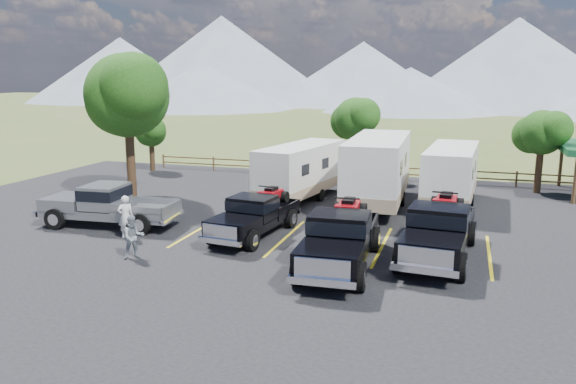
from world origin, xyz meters
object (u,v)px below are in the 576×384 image
(rig_left, at_px, (255,214))
(rig_center, at_px, (340,237))
(person_a, at_px, (126,217))
(tree_big_nw, at_px, (127,95))
(rig_right, at_px, (439,229))
(pickup_silver, at_px, (109,205))
(trailer_right, at_px, (451,175))
(person_b, at_px, (133,237))
(trailer_left, at_px, (301,171))
(trailer_center, at_px, (378,170))

(rig_left, height_order, rig_center, rig_center)
(person_a, bearing_deg, tree_big_nw, -103.74)
(tree_big_nw, distance_m, rig_right, 18.22)
(pickup_silver, xyz_separation_m, person_a, (1.72, -1.31, -0.09))
(trailer_right, bearing_deg, pickup_silver, -145.03)
(rig_left, height_order, pickup_silver, rig_left)
(tree_big_nw, bearing_deg, pickup_silver, -66.24)
(rig_left, distance_m, trailer_right, 11.21)
(person_a, bearing_deg, person_b, 83.80)
(trailer_left, relative_size, pickup_silver, 1.34)
(tree_big_nw, bearing_deg, rig_right, -18.99)
(pickup_silver, bearing_deg, person_a, 48.33)
(rig_left, relative_size, person_a, 3.31)
(trailer_center, bearing_deg, trailer_right, 17.47)
(tree_big_nw, distance_m, trailer_right, 17.59)
(person_a, bearing_deg, trailer_center, 179.54)
(trailer_right, bearing_deg, trailer_center, -157.27)
(person_a, bearing_deg, rig_left, 156.41)
(rig_center, relative_size, person_a, 3.74)
(trailer_center, bearing_deg, tree_big_nw, -173.83)
(rig_center, height_order, person_b, rig_center)
(rig_left, relative_size, rig_right, 0.87)
(trailer_center, height_order, person_b, trailer_center)
(tree_big_nw, relative_size, rig_right, 1.15)
(tree_big_nw, xyz_separation_m, person_b, (6.03, -9.25, -4.74))
(trailer_left, height_order, trailer_right, trailer_right)
(trailer_left, height_order, person_b, trailer_left)
(trailer_center, relative_size, person_a, 5.73)
(trailer_right, bearing_deg, person_b, -127.76)
(rig_center, distance_m, person_a, 9.24)
(rig_right, distance_m, trailer_left, 10.88)
(rig_left, xyz_separation_m, pickup_silver, (-6.71, -0.63, 0.06))
(person_a, bearing_deg, trailer_right, 173.84)
(tree_big_nw, relative_size, person_a, 4.39)
(rig_left, distance_m, person_a, 5.35)
(tree_big_nw, bearing_deg, rig_center, -29.99)
(rig_left, bearing_deg, trailer_left, 97.41)
(trailer_right, bearing_deg, rig_right, -87.53)
(trailer_center, bearing_deg, person_b, -124.94)
(rig_right, xyz_separation_m, person_b, (-10.68, -3.51, -0.26))
(tree_big_nw, xyz_separation_m, trailer_left, (9.14, 2.06, -3.99))
(rig_left, bearing_deg, trailer_right, 53.77)
(trailer_center, relative_size, pickup_silver, 1.58)
(trailer_center, xyz_separation_m, person_a, (-9.05, -8.86, -0.97))
(rig_left, xyz_separation_m, person_b, (-3.19, -4.19, -0.11))
(tree_big_nw, xyz_separation_m, rig_right, (16.70, -5.75, -4.49))
(rig_right, xyz_separation_m, trailer_center, (-3.42, 7.61, 0.79))
(trailer_center, bearing_deg, pickup_silver, -146.78)
(rig_right, bearing_deg, rig_left, 179.18)
(tree_big_nw, bearing_deg, trailer_right, 10.45)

